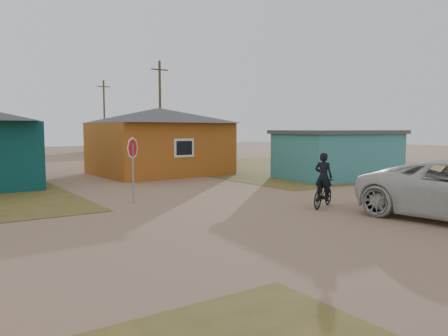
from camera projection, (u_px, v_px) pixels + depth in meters
The scene contains 9 objects.
ground at pixel (289, 218), 13.11m from camera, with size 120.00×120.00×0.00m, color #967056.
grass_ne at pixel (309, 166), 31.66m from camera, with size 20.00×18.00×0.00m, color brown.
house_yellow at pixel (159, 140), 25.85m from camera, with size 7.72×6.76×3.90m.
shed_turquoise at pixel (337, 154), 23.67m from camera, with size 6.71×4.93×2.60m.
house_beige_east at pixel (120, 136), 51.47m from camera, with size 6.95×6.05×3.60m.
utility_pole_near at pixel (160, 110), 34.49m from camera, with size 1.40×0.20×8.00m.
utility_pole_far at pixel (104, 116), 48.22m from camera, with size 1.40×0.20×8.00m.
stop_sign at pixel (133, 155), 15.45m from camera, with size 0.75×0.28×2.38m.
cyclist at pixel (323, 188), 14.77m from camera, with size 1.71×1.09×1.88m.
Camera 1 is at (-8.90, -9.57, 2.66)m, focal length 35.00 mm.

